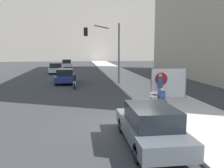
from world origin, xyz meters
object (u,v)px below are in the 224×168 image
protest_banner (168,83)px  car_on_road_distant (67,64)px  jogger_on_sidewalk (160,87)px  motorcycle_on_road (75,82)px  traffic_light_pole (106,43)px  car_on_road_nearest (65,76)px  seated_protester (162,98)px  car_on_road_midblock (56,68)px  parked_car_curbside (150,126)px  pedestrian_behind (153,82)px

protest_banner → car_on_road_distant: 32.20m
jogger_on_sidewalk → motorcycle_on_road: bearing=-27.0°
traffic_light_pole → car_on_road_nearest: size_ratio=1.21×
car_on_road_nearest → motorcycle_on_road: (0.99, -3.70, -0.20)m
traffic_light_pole → seated_protester: bearing=-80.9°
car_on_road_midblock → motorcycle_on_road: bearing=-79.0°
parked_car_curbside → car_on_road_midblock: 28.55m
protest_banner → parked_car_curbside: 8.21m
traffic_light_pole → car_on_road_distant: size_ratio=1.39×
traffic_light_pole → car_on_road_distant: 23.38m
jogger_on_sidewalk → car_on_road_distant: 32.43m
pedestrian_behind → car_on_road_distant: pedestrian_behind is taller
jogger_on_sidewalk → parked_car_curbside: jogger_on_sidewalk is taller
seated_protester → car_on_road_distant: (-6.60, 34.07, -0.04)m
seated_protester → car_on_road_midblock: size_ratio=0.28×
traffic_light_pole → parked_car_curbside: size_ratio=1.25×
pedestrian_behind → traffic_light_pole: bearing=64.8°
car_on_road_nearest → protest_banner: bearing=-53.8°
car_on_road_nearest → car_on_road_distant: bearing=91.9°
traffic_light_pole → car_on_road_nearest: (-4.06, 1.44, -3.33)m
car_on_road_midblock → motorcycle_on_road: size_ratio=2.05×
parked_car_curbside → car_on_road_midblock: (-5.64, 27.98, 0.01)m
parked_car_curbside → car_on_road_nearest: size_ratio=0.97×
jogger_on_sidewalk → motorcycle_on_road: size_ratio=0.83×
seated_protester → jogger_on_sidewalk: (0.69, 2.47, 0.23)m
car_on_road_midblock → motorcycle_on_road: (2.77, -14.27, -0.20)m
parked_car_curbside → motorcycle_on_road: 14.01m
jogger_on_sidewalk → car_on_road_distant: bearing=-53.9°
traffic_light_pole → car_on_road_midblock: bearing=115.9°
pedestrian_behind → car_on_road_midblock: (-8.61, 18.56, -0.29)m
pedestrian_behind → protest_banner: size_ratio=0.71×
protest_banner → car_on_road_distant: (-8.01, 31.18, -0.45)m
car_on_road_midblock → car_on_road_nearest: bearing=-80.4°
seated_protester → pedestrian_behind: bearing=79.6°
jogger_on_sidewalk → car_on_road_distant: jogger_on_sidewalk is taller
jogger_on_sidewalk → car_on_road_midblock: size_ratio=0.40×
traffic_light_pole → jogger_on_sidewalk: bearing=-74.3°
parked_car_curbside → jogger_on_sidewalk: bearing=68.8°
jogger_on_sidewalk → motorcycle_on_road: 8.74m
pedestrian_behind → car_on_road_nearest: bearing=82.4°
car_on_road_distant → motorcycle_on_road: size_ratio=1.97×
parked_car_curbside → car_on_road_distant: 38.89m
seated_protester → car_on_road_nearest: (-5.89, 12.86, -0.06)m
seated_protester → car_on_road_distant: 34.70m
seated_protester → protest_banner: 3.24m
seated_protester → motorcycle_on_road: (-4.90, 9.16, -0.26)m
seated_protester → parked_car_curbside: parked_car_curbside is taller
car_on_road_nearest → motorcycle_on_road: bearing=-75.1°
protest_banner → car_on_road_nearest: 12.37m
seated_protester → traffic_light_pole: 12.01m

